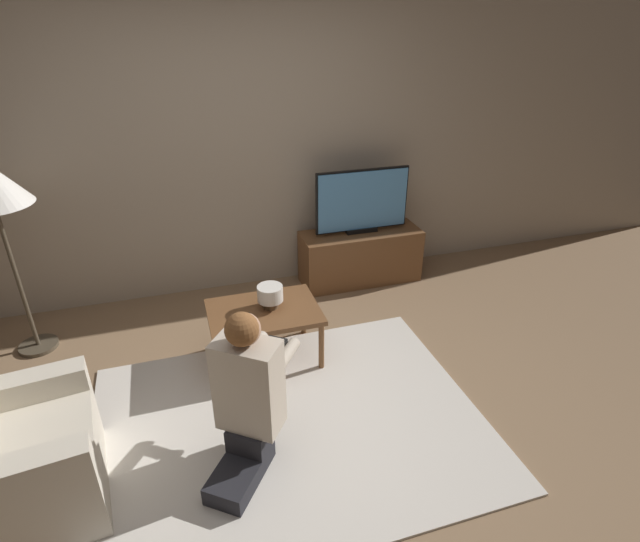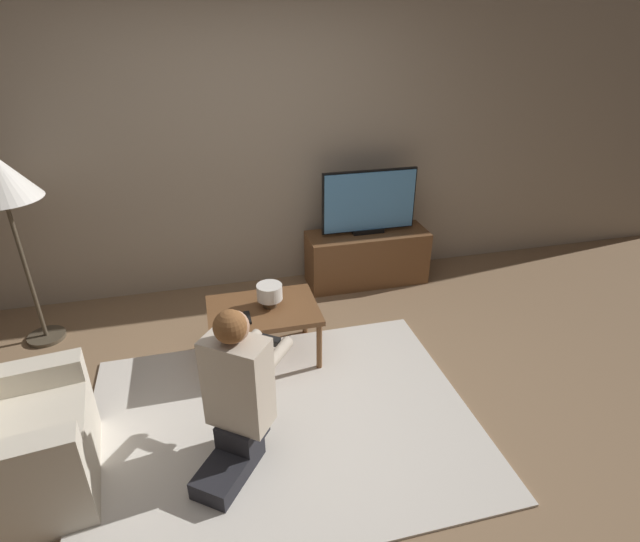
{
  "view_description": "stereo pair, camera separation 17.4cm",
  "coord_description": "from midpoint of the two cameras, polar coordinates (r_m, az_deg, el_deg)",
  "views": [
    {
      "loc": [
        -0.51,
        -2.25,
        2.28
      ],
      "look_at": [
        0.42,
        0.73,
        0.65
      ],
      "focal_mm": 28.0,
      "sensor_mm": 36.0,
      "label": 1
    },
    {
      "loc": [
        -0.34,
        -2.3,
        2.28
      ],
      "look_at": [
        0.42,
        0.73,
        0.65
      ],
      "focal_mm": 28.0,
      "sensor_mm": 36.0,
      "label": 2
    }
  ],
  "objects": [
    {
      "name": "table_lamp",
      "position": [
        3.5,
        -4.37,
        -2.6
      ],
      "size": [
        0.18,
        0.18,
        0.17
      ],
      "color": "#4C3823",
      "rests_on": "coffee_table"
    },
    {
      "name": "wall_back",
      "position": [
        4.34,
        -8.42,
        14.23
      ],
      "size": [
        10.0,
        0.06,
        2.6
      ],
      "color": "tan",
      "rests_on": "ground_plane"
    },
    {
      "name": "floor_lamp",
      "position": [
        3.96,
        -31.7,
        8.55
      ],
      "size": [
        0.5,
        0.5,
        1.46
      ],
      "color": "#4C4233",
      "rests_on": "ground_plane"
    },
    {
      "name": "person_kneeling",
      "position": [
        2.75,
        -7.6,
        -13.56
      ],
      "size": [
        0.67,
        0.78,
        0.97
      ],
      "rotation": [
        0.0,
        0.0,
        2.5
      ],
      "color": "#232328",
      "rests_on": "rug"
    },
    {
      "name": "rug",
      "position": [
        3.24,
        -2.67,
        -16.95
      ],
      "size": [
        2.36,
        1.8,
        0.02
      ],
      "color": "silver",
      "rests_on": "ground_plane"
    },
    {
      "name": "coffee_table",
      "position": [
        3.56,
        -5.04,
        -4.91
      ],
      "size": [
        0.77,
        0.55,
        0.42
      ],
      "color": "brown",
      "rests_on": "ground_plane"
    },
    {
      "name": "tv",
      "position": [
        4.46,
        6.78,
        7.83
      ],
      "size": [
        0.86,
        0.08,
        0.58
      ],
      "color": "black",
      "rests_on": "tv_stand"
    },
    {
      "name": "tv_stand",
      "position": [
        4.66,
        6.43,
        1.54
      ],
      "size": [
        1.1,
        0.39,
        0.49
      ],
      "color": "brown",
      "rests_on": "ground_plane"
    },
    {
      "name": "remote",
      "position": [
        3.42,
        -6.84,
        -5.34
      ],
      "size": [
        0.04,
        0.15,
        0.02
      ],
      "color": "black",
      "rests_on": "coffee_table"
    },
    {
      "name": "ground_plane",
      "position": [
        3.25,
        -2.67,
        -17.05
      ],
      "size": [
        10.0,
        10.0,
        0.0
      ],
      "primitive_type": "plane",
      "color": "#896B4C"
    }
  ]
}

